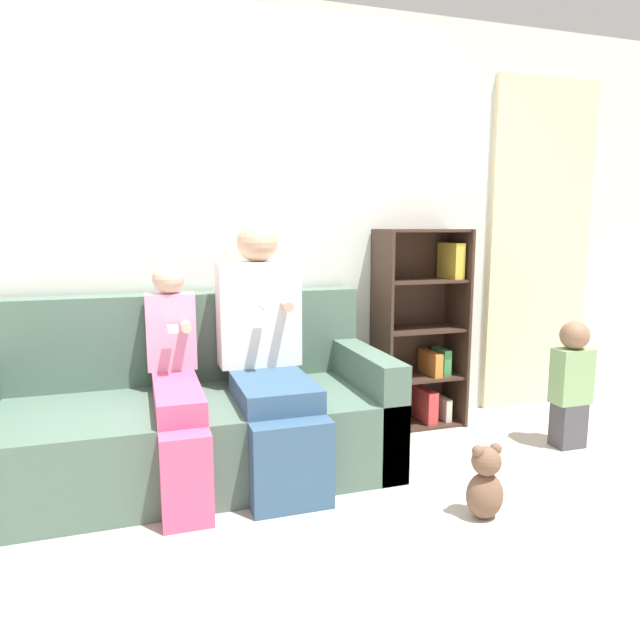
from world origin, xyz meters
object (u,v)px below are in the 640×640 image
(couch, at_px, (186,417))
(bookshelf, at_px, (420,335))
(toddler_standing, at_px, (571,382))
(teddy_bear, at_px, (485,484))
(adult_seated, at_px, (267,347))
(child_seated, at_px, (177,381))

(couch, bearing_deg, bookshelf, 11.70)
(couch, xyz_separation_m, bookshelf, (1.51, 0.31, 0.29))
(couch, bearing_deg, toddler_standing, -9.00)
(toddler_standing, bearing_deg, teddy_bear, -148.98)
(bookshelf, bearing_deg, teddy_bear, -104.48)
(couch, distance_m, adult_seated, 0.56)
(bookshelf, bearing_deg, child_seated, -163.16)
(child_seated, height_order, toddler_standing, child_seated)
(toddler_standing, xyz_separation_m, bookshelf, (-0.63, 0.65, 0.19))
(child_seated, relative_size, toddler_standing, 1.46)
(child_seated, height_order, teddy_bear, child_seated)
(adult_seated, xyz_separation_m, bookshelf, (1.09, 0.41, -0.08))
(child_seated, xyz_separation_m, toddler_standing, (2.18, -0.18, -0.14))
(child_seated, xyz_separation_m, teddy_bear, (1.24, -0.75, -0.37))
(couch, distance_m, child_seated, 0.29)
(child_seated, bearing_deg, toddler_standing, -4.68)
(child_seated, bearing_deg, couch, 72.76)
(bookshelf, xyz_separation_m, teddy_bear, (-0.31, -1.22, -0.42))
(couch, distance_m, toddler_standing, 2.16)
(teddy_bear, bearing_deg, adult_seated, 134.01)
(couch, relative_size, adult_seated, 1.59)
(child_seated, relative_size, bookshelf, 0.87)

